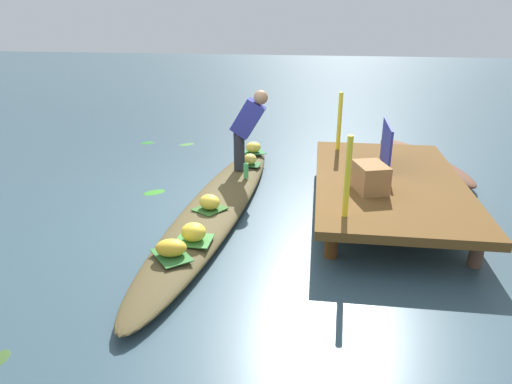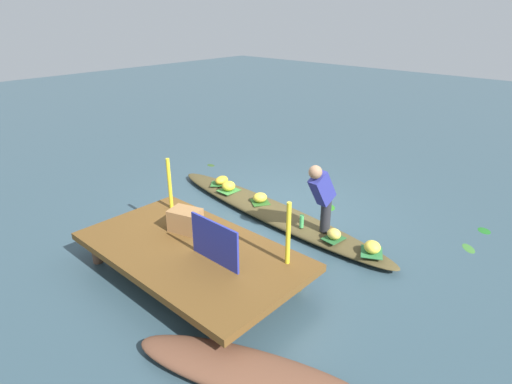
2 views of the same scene
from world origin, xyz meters
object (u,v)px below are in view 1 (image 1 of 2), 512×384
object	(u,v)px
banana_bunch_0	(250,159)
water_bottle	(246,171)
moored_boat	(422,160)
banana_bunch_1	(193,232)
vendor_boat	(216,207)
banana_bunch_2	(210,202)
market_banner	(386,145)
banana_bunch_3	(253,147)
vendor_person	(247,125)
produce_crate	(370,177)
banana_bunch_4	(171,248)

from	to	relation	value
banana_bunch_0	water_bottle	xyz separation A→B (m)	(0.59, 0.03, 0.02)
moored_boat	banana_bunch_1	distance (m)	4.43
vendor_boat	banana_bunch_2	xyz separation A→B (m)	(0.27, -0.01, 0.18)
vendor_boat	banana_bunch_0	xyz separation A→B (m)	(-1.45, 0.22, 0.18)
water_bottle	market_banner	world-z (taller)	market_banner
banana_bunch_3	vendor_person	size ratio (longest dim) A/B	0.22
vendor_boat	banana_bunch_1	world-z (taller)	banana_bunch_1
vendor_person	produce_crate	size ratio (longest dim) A/B	2.68
banana_bunch_0	vendor_person	bearing A→B (deg)	0.81
moored_boat	produce_crate	bearing A→B (deg)	-46.79
banana_bunch_1	banana_bunch_4	xyz separation A→B (m)	(0.34, -0.13, -0.01)
banana_bunch_1	vendor_person	world-z (taller)	vendor_person
banana_bunch_3	water_bottle	bearing A→B (deg)	3.06
banana_bunch_1	produce_crate	xyz separation A→B (m)	(-1.01, 1.86, 0.32)
banana_bunch_2	vendor_person	distance (m)	1.60
banana_bunch_4	vendor_person	world-z (taller)	vendor_person
banana_bunch_3	produce_crate	xyz separation A→B (m)	(2.14, 1.66, 0.33)
banana_bunch_0	produce_crate	world-z (taller)	produce_crate
banana_bunch_3	water_bottle	world-z (taller)	water_bottle
vendor_boat	vendor_person	xyz separation A→B (m)	(-1.19, 0.23, 0.77)
banana_bunch_2	banana_bunch_4	bearing A→B (deg)	-6.13
vendor_boat	produce_crate	world-z (taller)	produce_crate
banana_bunch_1	water_bottle	bearing A→B (deg)	172.47
vendor_boat	vendor_person	bearing A→B (deg)	174.06
banana_bunch_3	produce_crate	size ratio (longest dim) A/B	0.58
vendor_boat	vendor_person	distance (m)	1.44
vendor_boat	banana_bunch_2	distance (m)	0.33
vendor_boat	banana_bunch_3	size ratio (longest dim) A/B	19.92
market_banner	banana_bunch_0	bearing A→B (deg)	-106.43
banana_bunch_0	banana_bunch_2	world-z (taller)	banana_bunch_2
banana_bunch_0	water_bottle	size ratio (longest dim) A/B	1.06
banana_bunch_0	banana_bunch_1	xyz separation A→B (m)	(2.53, -0.23, 0.01)
banana_bunch_2	banana_bunch_4	distance (m)	1.15
vendor_boat	banana_bunch_3	distance (m)	2.09
banana_bunch_3	moored_boat	bearing A→B (deg)	93.42
vendor_boat	produce_crate	size ratio (longest dim) A/B	11.56
moored_boat	banana_bunch_0	distance (m)	2.82
banana_bunch_1	vendor_person	xyz separation A→B (m)	(-2.27, 0.23, 0.58)
produce_crate	banana_bunch_4	bearing A→B (deg)	-55.89
vendor_person	banana_bunch_0	bearing A→B (deg)	-179.19
water_bottle	market_banner	size ratio (longest dim) A/B	0.26
market_banner	produce_crate	size ratio (longest dim) A/B	1.89
vendor_person	water_bottle	size ratio (longest dim) A/B	5.51
moored_boat	banana_bunch_1	bearing A→B (deg)	-63.22
banana_bunch_2	market_banner	distance (m)	2.48
vendor_boat	banana_bunch_1	bearing A→B (deg)	4.68
banana_bunch_3	banana_bunch_4	size ratio (longest dim) A/B	0.84
banana_bunch_1	banana_bunch_4	size ratio (longest dim) A/B	0.86
produce_crate	market_banner	bearing A→B (deg)	163.21
vendor_person	market_banner	size ratio (longest dim) A/B	1.42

